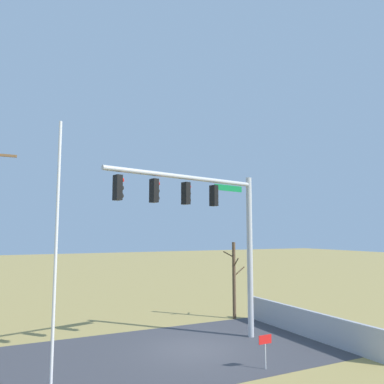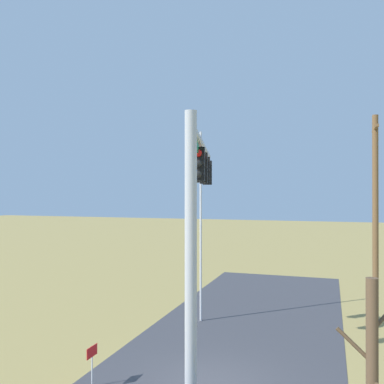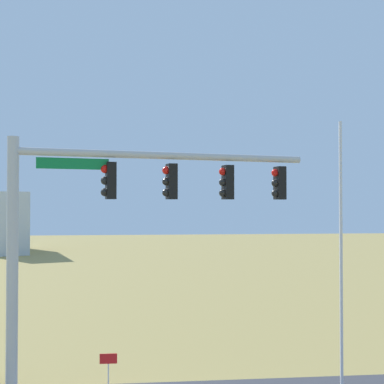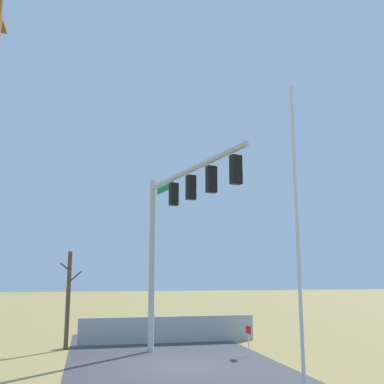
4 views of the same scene
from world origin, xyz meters
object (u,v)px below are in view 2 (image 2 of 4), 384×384
Objects in this scene: utility_pole at (375,215)px; open_sign at (92,357)px; signal_mast at (199,201)px; flagpole at (201,226)px.

open_sign is at bearing -43.01° from utility_pole.
signal_mast is 0.84× the size of utility_pole.
flagpole is at bearing -163.32° from signal_mast.
utility_pole is (-8.98, 5.49, -0.76)m from signal_mast.
utility_pole reaches higher than open_sign.
flagpole is 7.85m from utility_pole.
open_sign is (7.30, -1.18, -3.42)m from flagpole.
open_sign is at bearing -9.18° from flagpole.
utility_pole is 13.41m from open_sign.
signal_mast is 10.55m from utility_pole.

